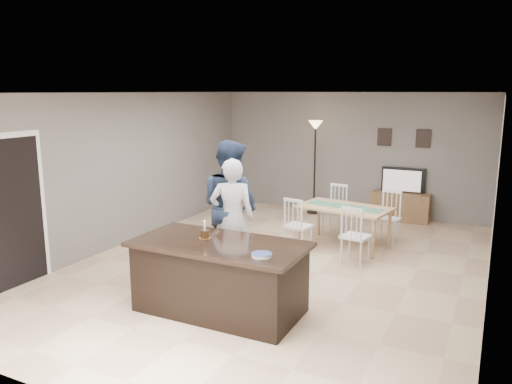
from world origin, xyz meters
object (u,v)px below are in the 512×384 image
at_px(kitchen_island, 220,277).
at_px(dining_table, 344,213).
at_px(tv_console, 400,207).
at_px(floor_lamp, 315,142).
at_px(man, 230,206).
at_px(plate_stack, 262,255).
at_px(woman, 232,219).
at_px(television, 402,180).
at_px(birthday_cake, 205,234).

xyz_separation_m(kitchen_island, dining_table, (0.63, 3.27, 0.15)).
bearing_deg(dining_table, tv_console, 85.73).
height_order(tv_console, floor_lamp, floor_lamp).
distance_m(kitchen_island, man, 1.58).
bearing_deg(tv_console, plate_stack, -94.93).
xyz_separation_m(kitchen_island, woman, (-0.43, 1.10, 0.44)).
xyz_separation_m(kitchen_island, tv_console, (1.20, 5.57, -0.15)).
relative_size(woman, man, 0.88).
height_order(woman, floor_lamp, floor_lamp).
distance_m(television, birthday_cake, 5.75).
bearing_deg(kitchen_island, floor_lamp, 97.23).
bearing_deg(kitchen_island, man, 113.85).
height_order(man, floor_lamp, floor_lamp).
bearing_deg(kitchen_island, birthday_cake, 162.92).
relative_size(television, plate_stack, 3.85).
relative_size(dining_table, floor_lamp, 0.95).
distance_m(kitchen_island, tv_console, 5.70).
xyz_separation_m(tv_console, woman, (-1.63, -4.47, 0.59)).
xyz_separation_m(man, floor_lamp, (-0.09, 4.06, 0.61)).
xyz_separation_m(man, plate_stack, (1.29, -1.61, -0.09)).
distance_m(kitchen_island, television, 5.78).
bearing_deg(tv_console, kitchen_island, -102.16).
distance_m(birthday_cake, plate_stack, 1.01).
distance_m(kitchen_island, floor_lamp, 5.57).
distance_m(tv_console, man, 4.64).
relative_size(kitchen_island, floor_lamp, 1.03).
xyz_separation_m(woman, plate_stack, (1.12, -1.36, 0.03)).
height_order(tv_console, plate_stack, plate_stack).
distance_m(man, birthday_cake, 1.32).
bearing_deg(dining_table, kitchen_island, -91.32).
bearing_deg(floor_lamp, dining_table, -58.27).
relative_size(woman, birthday_cake, 7.84).
bearing_deg(television, birthday_cake, 75.30).
bearing_deg(floor_lamp, kitchen_island, -82.77).
xyz_separation_m(tv_console, birthday_cake, (-1.46, -5.49, 0.65)).
bearing_deg(man, floor_lamp, -74.49).
distance_m(dining_table, floor_lamp, 2.70).
xyz_separation_m(dining_table, floor_lamp, (-1.32, 2.13, 1.01)).
relative_size(kitchen_island, woman, 1.20).
bearing_deg(woman, floor_lamp, -107.99).
distance_m(man, dining_table, 2.32).
distance_m(kitchen_island, dining_table, 3.34).
bearing_deg(woman, tv_console, -131.45).
relative_size(television, woman, 0.51).
bearing_deg(kitchen_island, woman, 111.12).
xyz_separation_m(plate_stack, floor_lamp, (-1.38, 5.66, 0.70)).
bearing_deg(television, man, 67.27).
height_order(birthday_cake, dining_table, birthday_cake).
height_order(plate_stack, dining_table, dining_table).
xyz_separation_m(tv_console, dining_table, (-0.57, -2.30, 0.30)).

